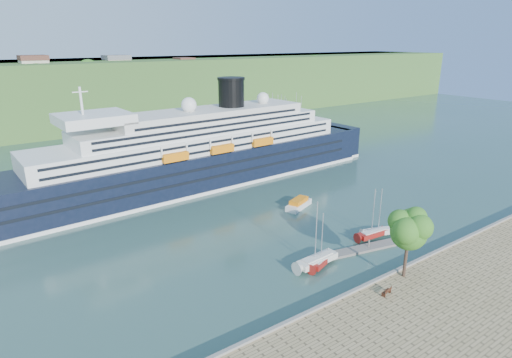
{
  "coord_description": "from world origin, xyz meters",
  "views": [
    {
      "loc": [
        -45.82,
        -31.38,
        31.51
      ],
      "look_at": [
        -1.97,
        30.0,
        6.89
      ],
      "focal_mm": 30.0,
      "sensor_mm": 36.0,
      "label": 1
    }
  ],
  "objects": [
    {
      "name": "floating_pontoon",
      "position": [
        2.24,
        8.25,
        0.19
      ],
      "size": [
        17.33,
        5.81,
        0.38
      ],
      "primitive_type": null,
      "rotation": [
        0.0,
        0.0,
        -0.22
      ],
      "color": "gray",
      "rests_on": "ground"
    },
    {
      "name": "quay_coping",
      "position": [
        0.0,
        -0.2,
        1.15
      ],
      "size": [
        220.0,
        0.5,
        0.3
      ],
      "primitive_type": "cube",
      "color": "slate",
      "rests_on": "promenade"
    },
    {
      "name": "sailboat_extra",
      "position": [
        -5.52,
        8.36,
        4.0
      ],
      "size": [
        6.41,
        3.71,
        8.0
      ],
      "primitive_type": null,
      "rotation": [
        0.0,
        0.0,
        0.34
      ],
      "color": "maroon",
      "rests_on": "ground"
    },
    {
      "name": "sailboat_white_far",
      "position": [
        9.35,
        9.81,
        4.05
      ],
      "size": [
        6.49,
        3.74,
        8.1
      ],
      "primitive_type": null,
      "rotation": [
        0.0,
        0.0,
        -0.34
      ],
      "color": "silver",
      "rests_on": "ground"
    },
    {
      "name": "promenade_tree",
      "position": [
        0.16,
        -1.5,
        6.33
      ],
      "size": [
        6.44,
        6.44,
        10.66
      ],
      "primitive_type": null,
      "color": "#2C6A1B",
      "rests_on": "promenade"
    },
    {
      "name": "park_bench",
      "position": [
        -5.42,
        -3.01,
        1.52
      ],
      "size": [
        1.72,
        0.93,
        1.05
      ],
      "primitive_type": null,
      "rotation": [
        0.0,
        0.0,
        0.16
      ],
      "color": "#4A2415",
      "rests_on": "promenade"
    },
    {
      "name": "ground",
      "position": [
        0.0,
        0.0,
        0.0
      ],
      "size": [
        400.0,
        400.0,
        0.0
      ],
      "primitive_type": "plane",
      "color": "#2B4D45",
      "rests_on": "ground"
    },
    {
      "name": "cruise_ship",
      "position": [
        -4.14,
        51.69,
        11.77
      ],
      "size": [
        105.33,
        19.01,
        23.54
      ],
      "primitive_type": null,
      "rotation": [
        0.0,
        0.0,
        0.04
      ],
      "color": "black",
      "rests_on": "ground"
    },
    {
      "name": "sailboat_red",
      "position": [
        7.7,
        9.92,
        4.19
      ],
      "size": [
        6.62,
        2.35,
        8.38
      ],
      "primitive_type": null,
      "rotation": [
        0.0,
        0.0,
        -0.09
      ],
      "color": "maroon",
      "rests_on": "ground"
    },
    {
      "name": "sailboat_white_near",
      "position": [
        -6.29,
        8.58,
        4.86
      ],
      "size": [
        7.62,
        2.49,
        9.71
      ],
      "primitive_type": null,
      "rotation": [
        0.0,
        0.0,
        0.05
      ],
      "color": "silver",
      "rests_on": "ground"
    },
    {
      "name": "tender_launch",
      "position": [
        6.56,
        27.46,
        0.94
      ],
      "size": [
        7.21,
        4.65,
        1.89
      ],
      "primitive_type": null,
      "rotation": [
        0.0,
        0.0,
        0.37
      ],
      "color": "orange",
      "rests_on": "ground"
    },
    {
      "name": "far_hillside",
      "position": [
        0.0,
        145.0,
        12.0
      ],
      "size": [
        400.0,
        50.0,
        24.0
      ],
      "primitive_type": "cube",
      "color": "#365421",
      "rests_on": "ground"
    }
  ]
}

